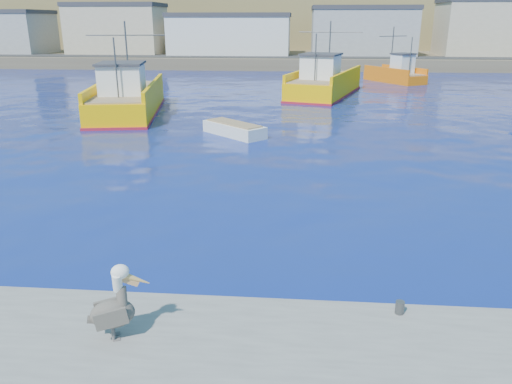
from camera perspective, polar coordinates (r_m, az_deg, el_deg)
ground at (r=14.88m, az=1.93°, el=-7.70°), size 260.00×260.00×0.00m
dock_bollards at (r=11.58m, az=4.11°, el=-12.49°), size 36.20×0.20×0.30m
far_shore at (r=122.50m, az=4.80°, el=20.09°), size 200.00×81.00×24.00m
trawler_yellow_a at (r=39.06m, az=-14.49°, el=10.27°), size 6.32×13.23×6.69m
trawler_yellow_b at (r=47.94m, az=7.79°, el=12.22°), size 7.85×13.39×6.69m
boat_orange at (r=59.89m, az=15.74°, el=12.93°), size 6.33×7.85×5.97m
skiff_mid at (r=30.78m, az=-2.51°, el=7.06°), size 4.22×4.10×0.95m
pelican at (r=10.74m, az=-15.87°, el=-12.57°), size 1.30×0.81×1.63m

